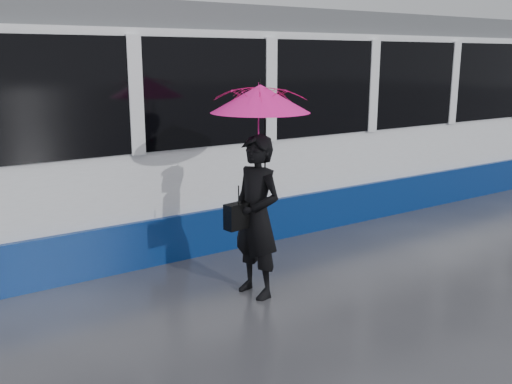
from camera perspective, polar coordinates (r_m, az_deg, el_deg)
ground at (r=6.60m, az=-5.31°, el=-10.47°), size 90.00×90.00×0.00m
rails at (r=8.74m, az=-13.23°, el=-4.66°), size 34.00×1.51×0.02m
tram at (r=8.50m, az=-11.79°, el=6.19°), size 26.00×2.56×3.35m
woman at (r=6.36m, az=0.04°, el=-2.51°), size 0.54×0.73×1.84m
umbrella at (r=6.18m, az=0.43°, el=7.39°), size 1.23×1.23×1.24m
handbag at (r=6.25m, az=-1.74°, el=-2.38°), size 0.35×0.19×0.46m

